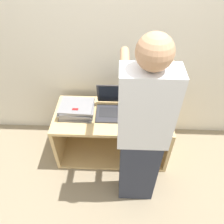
{
  "coord_description": "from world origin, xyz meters",
  "views": [
    {
      "loc": [
        0.06,
        -1.37,
        2.23
      ],
      "look_at": [
        0.0,
        0.21,
        0.73
      ],
      "focal_mm": 35.0,
      "sensor_mm": 36.0,
      "label": 1
    }
  ],
  "objects_px": {
    "laptop_stack_right": "(148,111)",
    "person": "(142,136)",
    "laptop_stack_left": "(77,109)",
    "laptop_open": "(112,107)"
  },
  "relations": [
    {
      "from": "laptop_open",
      "to": "person",
      "type": "relative_size",
      "value": 0.2
    },
    {
      "from": "laptop_stack_left",
      "to": "laptop_stack_right",
      "type": "relative_size",
      "value": 1.02
    },
    {
      "from": "laptop_open",
      "to": "laptop_stack_right",
      "type": "bearing_deg",
      "value": -8.32
    },
    {
      "from": "laptop_stack_right",
      "to": "person",
      "type": "relative_size",
      "value": 0.21
    },
    {
      "from": "laptop_open",
      "to": "laptop_stack_right",
      "type": "xyz_separation_m",
      "value": [
        0.37,
        -0.05,
        0.0
      ]
    },
    {
      "from": "laptop_stack_right",
      "to": "person",
      "type": "height_order",
      "value": "person"
    },
    {
      "from": "laptop_open",
      "to": "laptop_stack_left",
      "type": "height_order",
      "value": "laptop_open"
    },
    {
      "from": "laptop_stack_right",
      "to": "person",
      "type": "distance_m",
      "value": 0.57
    },
    {
      "from": "laptop_stack_left",
      "to": "person",
      "type": "bearing_deg",
      "value": -39.61
    },
    {
      "from": "laptop_open",
      "to": "person",
      "type": "xyz_separation_m",
      "value": [
        0.26,
        -0.57,
        0.21
      ]
    }
  ]
}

